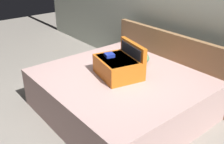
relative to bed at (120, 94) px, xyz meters
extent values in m
plane|color=gray|center=(0.00, -0.40, -0.27)|extent=(12.00, 12.00, 0.00)
cube|color=#B7C1B2|center=(0.00, 1.25, 1.03)|extent=(8.00, 0.10, 2.60)
cube|color=#BC9993|center=(0.00, 0.00, 0.00)|extent=(2.00, 1.81, 0.53)
cube|color=olive|center=(0.00, 0.94, 0.20)|extent=(2.04, 0.08, 0.92)
cube|color=#D16619|center=(-0.03, -0.04, 0.39)|extent=(0.64, 0.53, 0.24)
cube|color=#28282D|center=(-0.03, -0.04, 0.42)|extent=(0.56, 0.47, 0.17)
cube|color=#1E33A5|center=(-0.14, -0.06, 0.53)|extent=(0.14, 0.14, 0.05)
cube|color=#D16619|center=(0.02, 0.19, 0.47)|extent=(0.56, 0.18, 0.41)
cube|color=#28282D|center=(0.01, 0.16, 0.47)|extent=(0.47, 0.12, 0.35)
ellipsoid|color=#4C724C|center=(-0.24, 0.51, 0.35)|extent=(0.54, 0.37, 0.16)
camera|label=1|loc=(2.22, -1.95, 1.74)|focal=41.39mm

